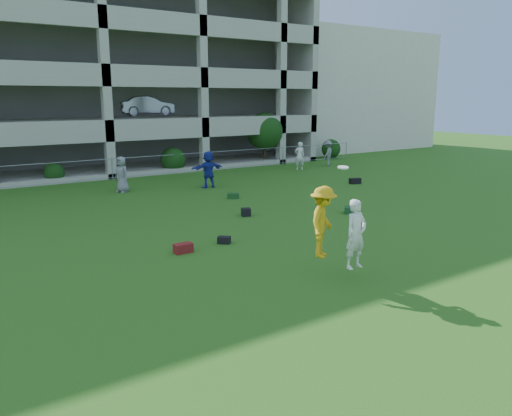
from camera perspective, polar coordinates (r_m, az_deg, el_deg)
ground at (r=13.14m, az=11.01°, el=-7.82°), size 100.00×100.00×0.00m
stucco_building at (r=48.53m, az=7.28°, el=13.00°), size 16.00×14.00×10.00m
bystander_c at (r=25.07m, az=-15.10°, el=3.73°), size 0.82×0.99×1.74m
bystander_d at (r=25.55m, az=-5.47°, el=4.41°), size 1.74×0.58×1.87m
bystander_e at (r=31.89m, az=4.99°, el=5.95°), size 0.76×0.62×1.78m
bystander_f at (r=34.17m, az=8.22°, el=6.24°), size 1.27×1.08×1.70m
bag_red_a at (r=15.01m, az=-8.32°, el=-4.56°), size 0.55×0.30×0.28m
bag_black_b at (r=15.83m, az=-3.67°, el=-3.67°), size 0.47×0.45×0.22m
bag_green_c at (r=20.22m, az=10.58°, el=-0.23°), size 0.60×0.60×0.26m
crate_d at (r=19.43m, az=-1.16°, el=-0.47°), size 0.46×0.46×0.30m
bag_black_e at (r=27.20m, az=11.25°, el=3.04°), size 0.66×0.47×0.30m
bag_green_g at (r=22.78m, az=-2.63°, el=1.40°), size 0.57×0.55×0.25m
frisbee_contest at (r=12.77m, az=8.52°, el=-1.90°), size 1.42×1.60×2.54m
parking_garage at (r=37.43m, az=-20.89°, el=14.02°), size 30.00×14.00×12.00m
fence at (r=29.28m, az=-16.10°, el=4.37°), size 36.06×0.06×1.20m
shrub_row at (r=31.50m, az=-8.60°, el=6.91°), size 34.38×2.52×3.50m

